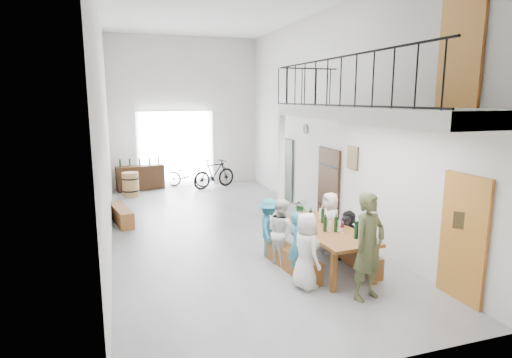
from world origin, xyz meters
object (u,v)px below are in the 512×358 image
object	(u,v)px
oak_barrel	(131,184)
tasting_table	(324,232)
bicycle_near	(188,175)
host_standing	(369,247)
bench_inner	(291,260)
side_bench	(121,215)
serving_counter	(140,178)

from	to	relation	value
oak_barrel	tasting_table	bearing A→B (deg)	-66.04
bicycle_near	host_standing	bearing A→B (deg)	-144.37
bench_inner	bicycle_near	size ratio (longest dim) A/B	1.05
bench_inner	side_bench	distance (m)	5.29
bench_inner	side_bench	world-z (taller)	side_bench
host_standing	bicycle_near	world-z (taller)	host_standing
host_standing	oak_barrel	bearing A→B (deg)	92.79
tasting_table	oak_barrel	xyz separation A→B (m)	(-3.37, 7.57, -0.29)
host_standing	bench_inner	bearing A→B (deg)	97.95
serving_counter	bicycle_near	xyz separation A→B (m)	(1.72, -0.05, 0.01)
side_bench	bicycle_near	bearing A→B (deg)	59.45
bench_inner	oak_barrel	bearing A→B (deg)	102.91
oak_barrel	bicycle_near	size ratio (longest dim) A/B	0.48
oak_barrel	host_standing	distance (m)	9.67
side_bench	serving_counter	size ratio (longest dim) A/B	0.92
tasting_table	bench_inner	bearing A→B (deg)	174.03
tasting_table	bicycle_near	world-z (taller)	bicycle_near
tasting_table	host_standing	world-z (taller)	host_standing
side_bench	oak_barrel	world-z (taller)	oak_barrel
side_bench	bicycle_near	distance (m)	4.86
side_bench	host_standing	size ratio (longest dim) A/B	0.85
tasting_table	oak_barrel	bearing A→B (deg)	110.84
bicycle_near	bench_inner	bearing A→B (deg)	-147.89
side_bench	serving_counter	distance (m)	4.31
oak_barrel	bench_inner	bearing A→B (deg)	-70.34
side_bench	bicycle_near	xyz separation A→B (m)	(2.47, 4.18, 0.23)
tasting_table	serving_counter	bearing A→B (deg)	106.03
tasting_table	side_bench	distance (m)	5.75
host_standing	serving_counter	bearing A→B (deg)	88.86
side_bench	serving_counter	xyz separation A→B (m)	(0.75, 4.23, 0.23)
oak_barrel	serving_counter	distance (m)	1.08
oak_barrel	bicycle_near	world-z (taller)	bicycle_near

